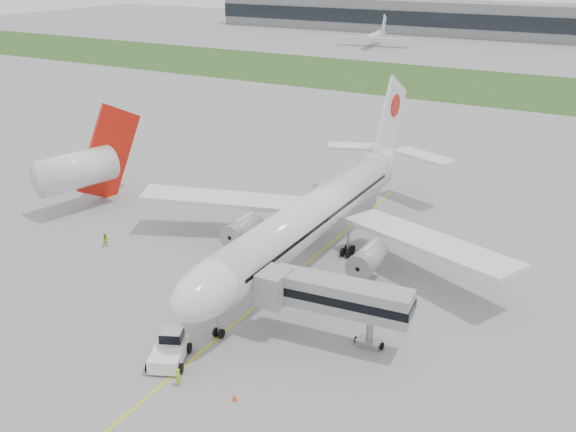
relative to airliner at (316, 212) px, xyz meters
The scene contains 14 objects.
ground 7.47m from the airliner, 90.00° to the right, with size 600.00×600.00×0.00m, color gray.
apron_markings 11.38m from the airliner, 90.00° to the right, with size 70.00×70.00×0.04m, color yellow, non-canonical shape.
grass_strip 115.27m from the airliner, 90.00° to the left, with size 600.00×50.00×0.02m, color #284C1C.
terminal_building 225.01m from the airliner, 90.00° to the left, with size 320.00×22.30×14.00m.
control_tower 244.38m from the airliner, 111.62° to the left, with size 12.00×12.00×56.00m, color gray, non-canonical shape.
airliner is the anchor object (origin of this frame).
pushback_tug 25.37m from the airliner, 93.90° to the right, with size 4.55×5.33×2.39m.
jet_bridge 17.90m from the airliner, 58.80° to the right, with size 13.92×5.22×6.45m.
safety_cone_left 26.82m from the airliner, 94.31° to the right, with size 0.40×0.40×0.56m, color #FF480D.
safety_cone_right 28.07m from the airliner, 76.57° to the right, with size 0.43×0.43×0.60m, color #FF480D.
ground_crew_near 27.90m from the airliner, 87.34° to the right, with size 0.60×0.40×1.65m, color #A0EA27.
ground_crew_far 26.15m from the airliner, 156.73° to the right, with size 0.84×0.65×1.72m, color #81CB21.
neighbor_aircraft 35.73m from the airliner, behind, with size 7.32×18.05×14.55m.
distant_aircraft_left 186.06m from the airliner, 110.20° to the left, with size 27.90×24.62×10.67m, color silver, non-canonical shape.
Camera 1 is at (30.77, -56.48, 33.42)m, focal length 40.00 mm.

